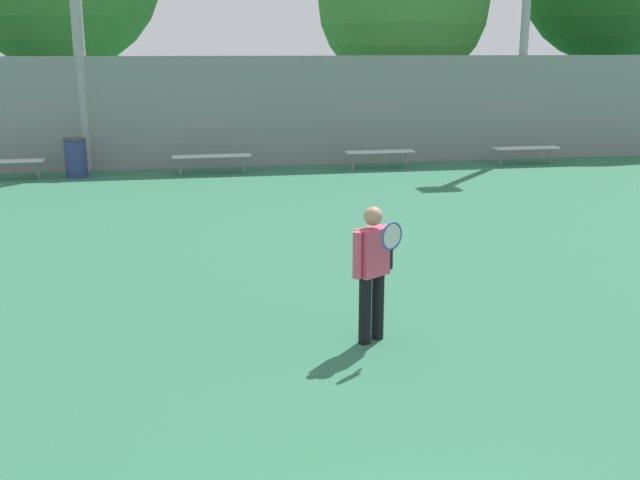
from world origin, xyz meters
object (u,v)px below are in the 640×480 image
(trash_bin, at_px, (76,158))
(tree_green_broad, at_px, (404,2))
(bench_adjacent_court, at_px, (526,149))
(bench_courtside_near, at_px, (8,162))
(tennis_player, at_px, (373,267))
(bench_by_gate, at_px, (380,152))
(bench_courtside_far, at_px, (212,157))

(trash_bin, xyz_separation_m, tree_green_broad, (10.28, 5.81, 4.20))
(bench_adjacent_court, distance_m, tree_green_broad, 7.52)
(bench_courtside_near, bearing_deg, tree_green_broad, 26.35)
(tennis_player, height_order, tree_green_broad, tree_green_broad)
(bench_by_gate, distance_m, trash_bin, 7.96)
(trash_bin, height_order, tree_green_broad, tree_green_broad)
(tennis_player, bearing_deg, bench_by_gate, 42.59)
(bench_courtside_near, bearing_deg, trash_bin, 2.87)
(tennis_player, relative_size, bench_courtside_far, 0.76)
(bench_adjacent_court, relative_size, trash_bin, 1.92)
(bench_courtside_near, height_order, trash_bin, trash_bin)
(trash_bin, distance_m, tree_green_broad, 12.53)
(trash_bin, relative_size, tree_green_broad, 0.13)
(tennis_player, xyz_separation_m, trash_bin, (-4.68, 12.06, -0.39))
(tennis_player, distance_m, tree_green_broad, 19.10)
(bench_courtside_far, distance_m, trash_bin, 3.43)
(bench_courtside_near, bearing_deg, tennis_player, -62.28)
(bench_by_gate, bearing_deg, bench_courtside_near, -180.00)
(bench_courtside_near, bearing_deg, bench_courtside_far, 0.00)
(bench_adjacent_court, xyz_separation_m, tree_green_broad, (-1.96, 5.89, 4.25))
(bench_adjacent_court, bearing_deg, tree_green_broad, 108.38)
(bench_courtside_far, height_order, bench_adjacent_court, same)
(bench_courtside_far, bearing_deg, bench_adjacent_court, 0.00)
(bench_courtside_far, distance_m, bench_by_gate, 4.54)
(bench_adjacent_court, xyz_separation_m, trash_bin, (-12.23, 0.08, 0.05))
(bench_courtside_far, bearing_deg, trash_bin, 178.65)
(bench_courtside_near, bearing_deg, bench_adjacent_court, 0.00)
(bench_adjacent_court, distance_m, trash_bin, 12.23)
(bench_courtside_far, bearing_deg, bench_by_gate, 0.00)
(tennis_player, bearing_deg, tree_green_broad, 40.52)
(tree_green_broad, bearing_deg, bench_courtside_far, -139.33)
(bench_courtside_far, distance_m, bench_adjacent_court, 8.81)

